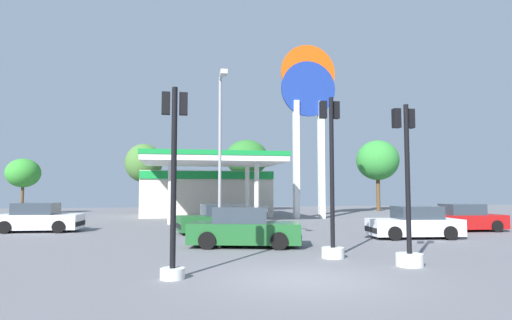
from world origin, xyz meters
name	(u,v)px	position (x,y,z in m)	size (l,w,h in m)	color
ground_plane	(303,279)	(0.00, 0.00, 0.00)	(90.00, 90.00, 0.00)	slate
gas_station	(207,189)	(-0.71, 25.14, 2.23)	(10.40, 13.26, 4.62)	beige
station_pole_sign	(308,106)	(6.86, 21.46, 8.67)	(4.32, 0.56, 13.46)	white
car_0	(220,220)	(-0.95, 11.43, 0.66)	(4.28, 2.31, 1.46)	black
car_1	(464,219)	(11.89, 10.27, 0.65)	(4.07, 1.98, 1.43)	black
car_2	(38,219)	(-10.14, 13.85, 0.68)	(4.31, 2.18, 1.50)	black
car_3	(414,224)	(7.48, 7.65, 0.65)	(4.16, 2.15, 1.44)	black
car_4	(244,228)	(-0.50, 6.17, 0.69)	(4.55, 2.74, 1.52)	black
traffic_signal_0	(174,192)	(-3.15, 0.61, 2.11)	(0.65, 0.66, 4.75)	silver
traffic_signal_1	(332,200)	(1.86, 2.99, 1.84)	(0.72, 0.72, 5.19)	silver
traffic_signal_2	(408,214)	(3.49, 1.18, 1.48)	(0.77, 0.77, 4.66)	silver
tree_0	(23,173)	(-16.62, 31.20, 3.66)	(2.93, 2.93, 4.96)	brown
tree_1	(144,163)	(-6.35, 33.28, 4.80)	(3.59, 3.59, 6.70)	brown
tree_2	(247,158)	(3.85, 32.92, 5.39)	(4.33, 4.33, 7.25)	brown
tree_3	(378,160)	(17.31, 31.23, 5.21)	(4.35, 4.35, 7.29)	brown
corner_streetlamp	(221,143)	(-1.48, 5.73, 3.94)	(0.24, 1.48, 6.50)	gray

